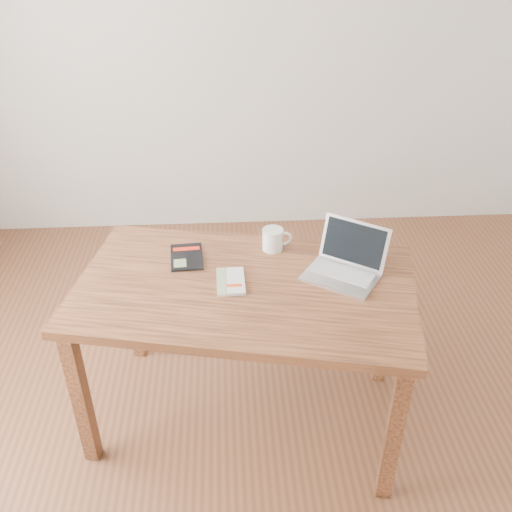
{
  "coord_description": "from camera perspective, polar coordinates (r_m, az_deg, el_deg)",
  "views": [
    {
      "loc": [
        -0.18,
        -1.7,
        2.1
      ],
      "look_at": [
        -0.06,
        0.22,
        0.85
      ],
      "focal_mm": 40.0,
      "sensor_mm": 36.0,
      "label": 1
    }
  ],
  "objects": [
    {
      "name": "white_guidebook",
      "position": [
        2.31,
        -2.56,
        -2.56
      ],
      "size": [
        0.12,
        0.19,
        0.02
      ],
      "rotation": [
        0.0,
        0.0,
        0.02
      ],
      "color": "beige",
      "rests_on": "desk"
    },
    {
      "name": "laptop",
      "position": [
        2.38,
        8.95,
        -0.83
      ],
      "size": [
        0.38,
        0.37,
        0.2
      ],
      "rotation": [
        0.0,
        0.0,
        -0.59
      ],
      "color": "silver",
      "rests_on": "desk"
    },
    {
      "name": "coffee_mug",
      "position": [
        2.5,
        1.77,
        1.71
      ],
      "size": [
        0.13,
        0.09,
        0.1
      ],
      "rotation": [
        0.0,
        0.0,
        0.08
      ],
      "color": "white",
      "rests_on": "desk"
    },
    {
      "name": "desk",
      "position": [
        2.35,
        -1.13,
        -4.71
      ],
      "size": [
        1.49,
        1.04,
        0.75
      ],
      "rotation": [
        0.0,
        0.0,
        -0.2
      ],
      "color": "#542E19",
      "rests_on": "ground"
    },
    {
      "name": "room",
      "position": [
        1.86,
        0.24,
        9.41
      ],
      "size": [
        4.04,
        4.04,
        2.7
      ],
      "color": "#58331E",
      "rests_on": "ground"
    },
    {
      "name": "black_guidebook",
      "position": [
        2.48,
        -6.95,
        -0.09
      ],
      "size": [
        0.15,
        0.22,
        0.01
      ],
      "rotation": [
        0.0,
        0.0,
        0.08
      ],
      "color": "black",
      "rests_on": "desk"
    }
  ]
}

